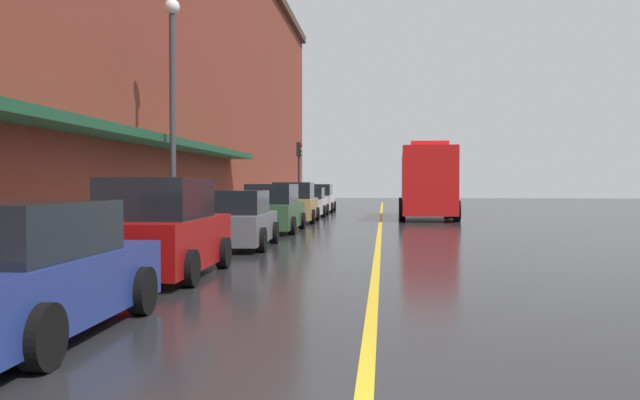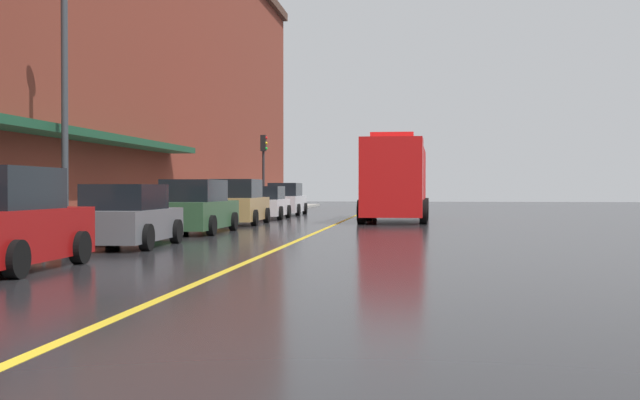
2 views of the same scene
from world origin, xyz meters
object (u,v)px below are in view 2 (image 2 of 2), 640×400
fire_truck (396,181)px  street_lamp_left (65,78)px  parked_car_4 (238,203)px  parked_car_2 (128,217)px  parking_meter_1 (159,200)px  parked_car_5 (266,203)px  traffic_light_near (264,158)px  parked_car_1 (1,223)px  parked_car_6 (286,200)px  parked_car_3 (196,208)px  parking_meter_0 (43,206)px

fire_truck → street_lamp_left: street_lamp_left is taller
parked_car_4 → fire_truck: 7.59m
parked_car_2 → parking_meter_1: parked_car_2 is taller
parked_car_2 → parked_car_5: 18.14m
street_lamp_left → traffic_light_near: 23.52m
parking_meter_1 → parked_car_2: bearing=-77.6°
parked_car_4 → parked_car_5: 5.75m
parked_car_1 → parked_car_6: parked_car_1 is taller
parked_car_3 → traffic_light_near: traffic_light_near is taller
parked_car_2 → parked_car_6: 23.90m
parked_car_3 → fire_truck: (6.23, 10.37, 0.97)m
parked_car_3 → parked_car_6: bearing=-0.4°
parked_car_5 → fire_truck: size_ratio=0.47×
parked_car_2 → traffic_light_near: size_ratio=0.98×
fire_truck → parking_meter_1: size_ratio=6.70×
parking_meter_0 → parking_meter_1: size_ratio=1.00×
parked_car_2 → parked_car_5: bearing=-2.0°
parked_car_6 → parking_meter_0: size_ratio=3.56×
parked_car_6 → fire_truck: bearing=-140.6°
parked_car_3 → parked_car_6: size_ratio=1.03×
parked_car_5 → parking_meter_0: size_ratio=3.13×
parked_car_1 → fire_truck: bearing=-17.1°
parked_car_5 → parked_car_6: bearing=-1.1°
fire_truck → traffic_light_near: traffic_light_near is taller
parked_car_4 → parking_meter_1: parked_car_4 is taller
parked_car_3 → parked_car_6: 17.76m
parked_car_3 → parking_meter_1: (-1.47, 0.60, 0.24)m
fire_truck → parking_meter_0: size_ratio=6.70×
parked_car_3 → parking_meter_1: size_ratio=3.68×
parked_car_1 → parked_car_3: size_ratio=0.85×
fire_truck → parking_meter_1: fire_truck is taller
parked_car_4 → parking_meter_0: bearing=172.5°
traffic_light_near → parked_car_3: bearing=-85.6°
fire_truck → parked_car_3: bearing=-29.7°
traffic_light_near → parked_car_4: bearing=-83.7°
parked_car_6 → parked_car_4: bearing=178.9°
parked_car_5 → traffic_light_near: (-1.35, 6.26, 2.41)m
parked_car_5 → street_lamp_left: 17.71m
parked_car_2 → parked_car_6: bearing=-2.1°
parked_car_2 → street_lamp_left: 4.31m
parked_car_4 → parked_car_5: parked_car_4 is taller
parked_car_5 → street_lamp_left: street_lamp_left is taller
parked_car_3 → street_lamp_left: bearing=157.7°
parked_car_3 → street_lamp_left: street_lamp_left is taller
parking_meter_1 → street_lamp_left: (-0.60, -5.81, 3.34)m
parked_car_1 → parked_car_6: bearing=-1.3°
fire_truck → parked_car_4: bearing=-55.6°
traffic_light_near → parking_meter_1: bearing=-90.2°
fire_truck → parking_meter_0: bearing=-21.9°
parked_car_1 → parking_meter_1: 12.55m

